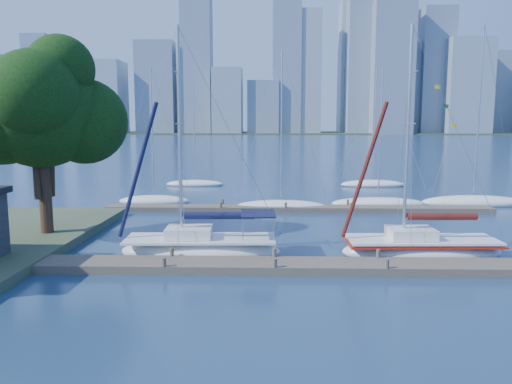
{
  "coord_description": "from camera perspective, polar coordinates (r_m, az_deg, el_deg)",
  "views": [
    {
      "loc": [
        -0.26,
        -22.61,
        6.83
      ],
      "look_at": [
        -0.98,
        4.0,
        3.13
      ],
      "focal_mm": 35.0,
      "sensor_mm": 36.0,
      "label": 1
    }
  ],
  "objects": [
    {
      "name": "sailboat_navy",
      "position": [
        25.95,
        -6.37,
        -5.28
      ],
      "size": [
        8.37,
        3.05,
        12.14
      ],
      "rotation": [
        0.0,
        0.0,
        0.04
      ],
      "color": "white",
      "rests_on": "ground"
    },
    {
      "name": "bg_boat_6",
      "position": [
        55.12,
        -7.0,
        0.95
      ],
      "size": [
        6.54,
        3.78,
        10.62
      ],
      "rotation": [
        0.0,
        0.0,
        -0.32
      ],
      "color": "white",
      "rests_on": "ground"
    },
    {
      "name": "near_dock",
      "position": [
        23.57,
        2.13,
        -8.44
      ],
      "size": [
        26.0,
        2.0,
        0.4
      ],
      "primitive_type": "cube",
      "color": "#463E34",
      "rests_on": "ground"
    },
    {
      "name": "ground",
      "position": [
        23.62,
        2.13,
        -8.91
      ],
      "size": [
        700.0,
        700.0,
        0.0
      ],
      "primitive_type": "plane",
      "color": "navy",
      "rests_on": "ground"
    },
    {
      "name": "sailboat_maroon",
      "position": [
        27.03,
        18.39,
        -5.09
      ],
      "size": [
        8.23,
        2.93,
        12.15
      ],
      "rotation": [
        0.0,
        0.0,
        0.03
      ],
      "color": "white",
      "rests_on": "ground"
    },
    {
      "name": "bg_boat_0",
      "position": [
        43.52,
        -11.55,
        -0.95
      ],
      "size": [
        6.27,
        2.87,
        11.84
      ],
      "rotation": [
        0.0,
        0.0,
        0.13
      ],
      "color": "white",
      "rests_on": "ground"
    },
    {
      "name": "skyline",
      "position": [
        315.15,
        5.98,
        13.08
      ],
      "size": [
        504.01,
        51.31,
        119.23
      ],
      "color": "#8092A5",
      "rests_on": "ground"
    },
    {
      "name": "bg_boat_3",
      "position": [
        42.46,
        13.79,
        -1.25
      ],
      "size": [
        8.12,
        4.24,
        11.56
      ],
      "rotation": [
        0.0,
        0.0,
        -0.28
      ],
      "color": "white",
      "rests_on": "ground"
    },
    {
      "name": "far_dock",
      "position": [
        39.25,
        4.83,
        -1.88
      ],
      "size": [
        30.0,
        1.8,
        0.36
      ],
      "primitive_type": "cube",
      "color": "#463E34",
      "rests_on": "ground"
    },
    {
      "name": "tree",
      "position": [
        30.92,
        -23.37,
        8.99
      ],
      "size": [
        8.97,
        8.17,
        11.63
      ],
      "color": "black",
      "rests_on": "ground"
    },
    {
      "name": "far_shore",
      "position": [
        342.68,
        1.61,
        6.75
      ],
      "size": [
        800.0,
        100.0,
        1.5
      ],
      "primitive_type": "cube",
      "color": "#38472D",
      "rests_on": "ground"
    },
    {
      "name": "bg_boat_2",
      "position": [
        39.87,
        2.86,
        -1.6
      ],
      "size": [
        7.45,
        2.84,
        12.68
      ],
      "rotation": [
        0.0,
        0.0,
        -0.1
      ],
      "color": "white",
      "rests_on": "ground"
    },
    {
      "name": "bg_boat_7",
      "position": [
        55.59,
        13.22,
        0.9
      ],
      "size": [
        7.2,
        4.59,
        12.98
      ],
      "rotation": [
        0.0,
        0.0,
        -0.39
      ],
      "color": "white",
      "rests_on": "ground"
    },
    {
      "name": "bg_boat_5",
      "position": [
        45.46,
        23.6,
        -1.03
      ],
      "size": [
        8.99,
        5.53,
        15.23
      ],
      "rotation": [
        0.0,
        0.0,
        0.38
      ],
      "color": "white",
      "rests_on": "ground"
    }
  ]
}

